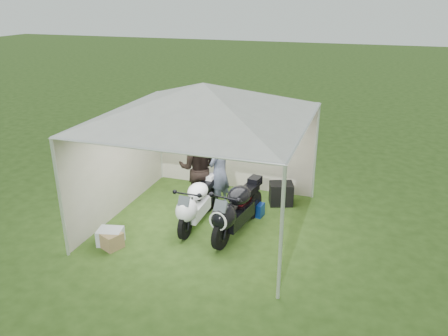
{
  "coord_description": "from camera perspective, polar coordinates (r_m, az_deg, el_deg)",
  "views": [
    {
      "loc": [
        3.0,
        -7.75,
        4.53
      ],
      "look_at": [
        0.3,
        0.35,
        1.16
      ],
      "focal_mm": 35.0,
      "sensor_mm": 36.0,
      "label": 1
    }
  ],
  "objects": [
    {
      "name": "paddock_stand",
      "position": [
        9.7,
        4.0,
        -5.36
      ],
      "size": [
        0.43,
        0.31,
        0.3
      ],
      "primitive_type": "cube",
      "rotation": [
        0.0,
        0.0,
        -0.17
      ],
      "color": "#153FB4",
      "rests_on": "ground"
    },
    {
      "name": "motorcycle_black",
      "position": [
        8.76,
        1.52,
        -5.38
      ],
      "size": [
        0.67,
        2.05,
        1.02
      ],
      "rotation": [
        0.0,
        0.0,
        -0.17
      ],
      "color": "black",
      "rests_on": "ground"
    },
    {
      "name": "person_dark_jacket",
      "position": [
        9.83,
        -3.4,
        -0.01
      ],
      "size": [
        1.02,
        0.87,
        1.85
      ],
      "primitive_type": "imported",
      "rotation": [
        0.0,
        0.0,
        3.34
      ],
      "color": "black",
      "rests_on": "ground"
    },
    {
      "name": "ground",
      "position": [
        9.46,
        -2.43,
        -7.09
      ],
      "size": [
        80.0,
        80.0,
        0.0
      ],
      "primitive_type": "plane",
      "color": "#2A4615",
      "rests_on": "ground"
    },
    {
      "name": "motorcycle_white",
      "position": [
        9.13,
        -3.75,
        -4.62
      ],
      "size": [
        0.43,
        1.87,
        0.92
      ],
      "rotation": [
        0.0,
        0.0,
        -0.01
      ],
      "color": "black",
      "rests_on": "ground"
    },
    {
      "name": "crate_0",
      "position": [
        8.9,
        -14.61,
        -8.66
      ],
      "size": [
        0.54,
        0.46,
        0.31
      ],
      "primitive_type": "cube",
      "rotation": [
        0.0,
        0.0,
        0.22
      ],
      "color": "silver",
      "rests_on": "ground"
    },
    {
      "name": "person_blue_jacket",
      "position": [
        9.81,
        -0.63,
        -0.4
      ],
      "size": [
        0.59,
        0.73,
        1.73
      ],
      "primitive_type": "imported",
      "rotation": [
        0.0,
        0.0,
        -1.88
      ],
      "color": "slate",
      "rests_on": "ground"
    },
    {
      "name": "canopy_tent",
      "position": [
        8.57,
        -2.63,
        8.32
      ],
      "size": [
        5.66,
        5.66,
        3.0
      ],
      "color": "silver",
      "rests_on": "ground"
    },
    {
      "name": "equipment_box",
      "position": [
        10.22,
        7.46,
        -3.34
      ],
      "size": [
        0.63,
        0.57,
        0.52
      ],
      "primitive_type": "cube",
      "rotation": [
        0.0,
        0.0,
        0.34
      ],
      "color": "black",
      "rests_on": "ground"
    },
    {
      "name": "crate_1",
      "position": [
        8.77,
        -14.44,
        -9.14
      ],
      "size": [
        0.46,
        0.46,
        0.31
      ],
      "primitive_type": "cube",
      "rotation": [
        0.0,
        0.0,
        -0.41
      ],
      "color": "olive",
      "rests_on": "ground"
    }
  ]
}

